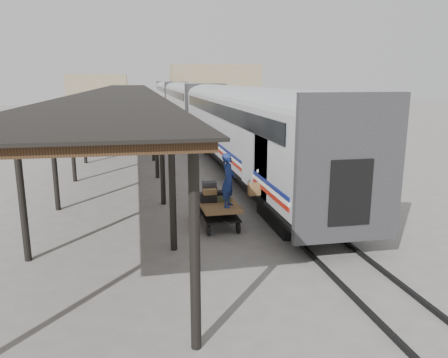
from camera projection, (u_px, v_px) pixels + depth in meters
The scene contains 11 objects.
ground at pixel (208, 225), 15.25m from camera, with size 160.00×160.00×0.00m, color slate.
train at pixel (187, 101), 47.57m from camera, with size 3.45×76.01×4.01m.
canopy at pixel (122, 91), 36.66m from camera, with size 4.90×64.30×4.15m.
rails at pixel (187, 125), 48.36m from camera, with size 1.54×150.00×0.12m.
building_far at pixel (214, 84), 91.61m from camera, with size 18.00×10.00×8.00m, color tan.
building_left at pixel (98, 89), 91.09m from camera, with size 12.00×8.00×6.00m, color tan.
baggage_cart at pixel (217, 207), 15.14m from camera, with size 1.31×2.43×0.86m.
suitcase_stack at pixel (213, 194), 15.35m from camera, with size 1.16×1.09×0.59m.
luggage_tug at pixel (144, 142), 31.57m from camera, with size 1.19×1.62×1.29m.
porter at pixel (228, 180), 14.32m from camera, with size 0.65×0.43×1.79m, color navy.
pedestrian at pixel (130, 138), 30.84m from camera, with size 1.08×0.45×1.85m, color black.
Camera 1 is at (-2.27, -14.34, 4.98)m, focal length 35.00 mm.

